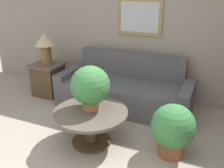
{
  "coord_description": "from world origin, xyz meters",
  "views": [
    {
      "loc": [
        1.21,
        -1.54,
        2.01
      ],
      "look_at": [
        -0.21,
        1.69,
        0.61
      ],
      "focal_mm": 40.0,
      "sensor_mm": 36.0,
      "label": 1
    }
  ],
  "objects": [
    {
      "name": "table_lamp",
      "position": [
        -1.74,
        2.12,
        1.0
      ],
      "size": [
        0.38,
        0.38,
        0.58
      ],
      "color": "brown",
      "rests_on": "side_table"
    },
    {
      "name": "coffee_table",
      "position": [
        -0.21,
        1.0,
        0.35
      ],
      "size": [
        0.98,
        0.98,
        0.48
      ],
      "color": "#4C3823",
      "rests_on": "ground_plane"
    },
    {
      "name": "potted_plant_on_table",
      "position": [
        -0.23,
        1.06,
        0.8
      ],
      "size": [
        0.51,
        0.51,
        0.59
      ],
      "color": "#9E6B42",
      "rests_on": "coffee_table"
    },
    {
      "name": "wall_back",
      "position": [
        -0.0,
        2.78,
        1.3
      ],
      "size": [
        7.28,
        0.09,
        2.6
      ],
      "color": "gray",
      "rests_on": "ground_plane"
    },
    {
      "name": "couch_main",
      "position": [
        -0.2,
        2.23,
        0.29
      ],
      "size": [
        2.3,
        0.9,
        0.9
      ],
      "color": "#4C4C51",
      "rests_on": "ground_plane"
    },
    {
      "name": "side_table",
      "position": [
        -1.74,
        2.12,
        0.32
      ],
      "size": [
        0.57,
        0.57,
        0.62
      ],
      "color": "#4C3823",
      "rests_on": "ground_plane"
    },
    {
      "name": "potted_plant_floor",
      "position": [
        0.84,
        1.17,
        0.38
      ],
      "size": [
        0.55,
        0.55,
        0.69
      ],
      "color": "brown",
      "rests_on": "ground_plane"
    }
  ]
}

